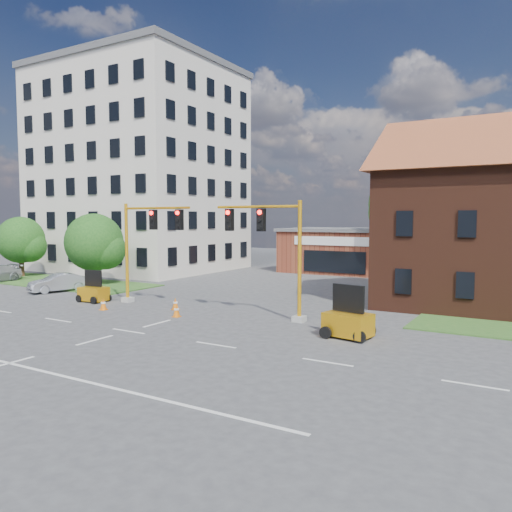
% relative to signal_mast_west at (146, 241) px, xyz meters
% --- Properties ---
extents(ground, '(120.00, 120.00, 0.00)m').
position_rel_signal_mast_west_xyz_m(ground, '(4.36, -6.00, -3.92)').
color(ground, '#3B3B3D').
rests_on(ground, ground).
extents(grass_verge_nw, '(22.00, 6.00, 0.08)m').
position_rel_signal_mast_west_xyz_m(grass_verge_nw, '(-15.64, 4.00, -3.88)').
color(grass_verge_nw, '#26521E').
rests_on(grass_verge_nw, ground).
extents(lane_markings, '(60.00, 36.00, 0.01)m').
position_rel_signal_mast_west_xyz_m(lane_markings, '(4.36, -9.00, -3.91)').
color(lane_markings, silver).
rests_on(lane_markings, ground).
extents(office_block, '(18.40, 15.40, 20.60)m').
position_rel_signal_mast_west_xyz_m(office_block, '(-15.64, 15.91, 6.39)').
color(office_block, beige).
rests_on(office_block, ground).
extents(brick_shop, '(12.40, 8.40, 4.30)m').
position_rel_signal_mast_west_xyz_m(brick_shop, '(4.36, 23.99, -1.76)').
color(brick_shop, maroon).
rests_on(brick_shop, ground).
extents(tree_large, '(7.40, 7.05, 10.03)m').
position_rel_signal_mast_west_xyz_m(tree_large, '(11.21, 21.08, 2.31)').
color(tree_large, '#3D2716').
rests_on(tree_large, ground).
extents(tree_nw_front, '(4.77, 4.54, 5.67)m').
position_rel_signal_mast_west_xyz_m(tree_nw_front, '(-9.41, 4.58, -0.67)').
color(tree_nw_front, '#3D2716').
rests_on(tree_nw_front, ground).
extents(tree_nw_rear, '(4.37, 4.16, 5.42)m').
position_rel_signal_mast_west_xyz_m(tree_nw_rear, '(-19.43, 5.08, -0.72)').
color(tree_nw_rear, '#3D2716').
rests_on(tree_nw_rear, ground).
extents(signal_mast_west, '(5.30, 0.60, 6.20)m').
position_rel_signal_mast_west_xyz_m(signal_mast_west, '(0.00, 0.00, 0.00)').
color(signal_mast_west, gray).
rests_on(signal_mast_west, ground).
extents(signal_mast_east, '(5.30, 0.60, 6.20)m').
position_rel_signal_mast_west_xyz_m(signal_mast_east, '(8.71, 0.00, 0.00)').
color(signal_mast_east, gray).
rests_on(signal_mast_east, ground).
extents(trailer_west, '(1.79, 1.28, 1.93)m').
position_rel_signal_mast_west_xyz_m(trailer_west, '(-3.52, -1.07, -3.32)').
color(trailer_west, '#EEA214').
rests_on(trailer_west, ground).
extents(trailer_east, '(2.19, 1.67, 2.26)m').
position_rel_signal_mast_west_xyz_m(trailer_east, '(13.68, -1.98, -3.21)').
color(trailer_east, '#EEA214').
rests_on(trailer_east, ground).
extents(cone_a, '(0.40, 0.40, 0.70)m').
position_rel_signal_mast_west_xyz_m(cone_a, '(-0.84, -2.74, -3.58)').
color(cone_a, orange).
rests_on(cone_a, ground).
extents(cone_b, '(0.40, 0.40, 0.70)m').
position_rel_signal_mast_west_xyz_m(cone_b, '(2.70, -0.57, -3.58)').
color(cone_b, orange).
rests_on(cone_b, ground).
extents(cone_c, '(0.40, 0.40, 0.70)m').
position_rel_signal_mast_west_xyz_m(cone_c, '(4.13, -2.20, -3.58)').
color(cone_c, orange).
rests_on(cone_c, ground).
extents(cone_d, '(0.40, 0.40, 0.70)m').
position_rel_signal_mast_west_xyz_m(cone_d, '(12.36, -1.19, -3.58)').
color(cone_d, orange).
rests_on(cone_d, ground).
extents(pickup_white, '(5.37, 4.00, 1.36)m').
position_rel_signal_mast_west_xyz_m(pickup_white, '(16.10, 9.93, -3.24)').
color(pickup_white, silver).
rests_on(pickup_white, ground).
extents(sedan_silver_front, '(2.66, 4.26, 1.33)m').
position_rel_signal_mast_west_xyz_m(sedan_silver_front, '(-9.12, 0.67, -3.26)').
color(sedan_silver_front, '#A3A5AA').
rests_on(sedan_silver_front, ground).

